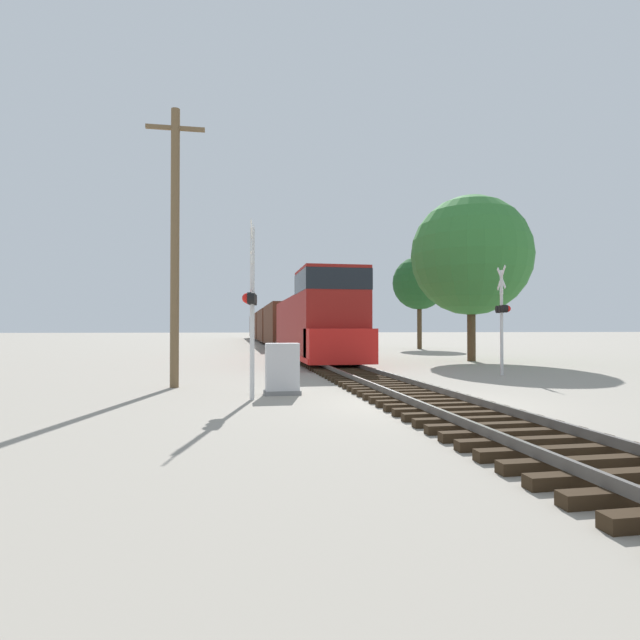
# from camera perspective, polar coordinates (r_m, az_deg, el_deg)

# --- Properties ---
(ground_plane) EXTENTS (400.00, 400.00, 0.00)m
(ground_plane) POSITION_cam_1_polar(r_m,az_deg,el_deg) (12.55, 11.87, -9.38)
(ground_plane) COLOR gray
(rail_track_bed) EXTENTS (2.60, 160.00, 0.31)m
(rail_track_bed) POSITION_cam_1_polar(r_m,az_deg,el_deg) (12.53, 11.87, -8.77)
(rail_track_bed) COLOR black
(rail_track_bed) RESTS_ON ground
(freight_train) EXTENTS (3.02, 74.58, 4.65)m
(freight_train) POSITION_cam_1_polar(r_m,az_deg,el_deg) (57.32, -5.37, -0.69)
(freight_train) COLOR maroon
(freight_train) RESTS_ON ground
(crossing_signal_near) EXTENTS (0.42, 1.01, 4.62)m
(crossing_signal_near) POSITION_cam_1_polar(r_m,az_deg,el_deg) (13.00, -7.88, 2.15)
(crossing_signal_near) COLOR silver
(crossing_signal_near) RESTS_ON ground
(crossing_signal_far) EXTENTS (0.48, 1.02, 4.29)m
(crossing_signal_far) POSITION_cam_1_polar(r_m,az_deg,el_deg) (20.86, 20.12, 0.86)
(crossing_signal_far) COLOR silver
(crossing_signal_far) RESTS_ON ground
(relay_cabinet) EXTENTS (1.02, 0.52, 1.43)m
(relay_cabinet) POSITION_cam_1_polar(r_m,az_deg,el_deg) (13.95, -4.34, -5.64)
(relay_cabinet) COLOR slate
(relay_cabinet) RESTS_ON ground
(utility_pole) EXTENTS (1.80, 0.27, 8.72)m
(utility_pole) POSITION_cam_1_polar(r_m,az_deg,el_deg) (16.38, -16.25, 8.44)
(utility_pole) COLOR brown
(utility_pole) RESTS_ON ground
(tree_far_right) EXTENTS (6.68, 6.68, 9.26)m
(tree_far_right) POSITION_cam_1_polar(r_m,az_deg,el_deg) (29.40, 16.87, 7.04)
(tree_far_right) COLOR #473521
(tree_far_right) RESTS_ON ground
(tree_mid_background) EXTENTS (4.75, 4.75, 8.25)m
(tree_mid_background) POSITION_cam_1_polar(r_m,az_deg,el_deg) (45.35, 11.28, 4.15)
(tree_mid_background) COLOR #473521
(tree_mid_background) RESTS_ON ground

